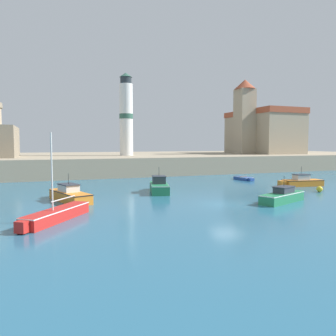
{
  "coord_description": "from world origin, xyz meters",
  "views": [
    {
      "loc": [
        -13.87,
        -23.26,
        4.95
      ],
      "look_at": [
        0.22,
        14.44,
        2.0
      ],
      "focal_mm": 35.0,
      "sensor_mm": 36.0,
      "label": 1
    }
  ],
  "objects_px": {
    "motorboat_green_5": "(159,186)",
    "lighthouse": "(126,115)",
    "church": "(261,130)",
    "mooring_buoy": "(320,189)",
    "motorboat_orange_4": "(301,182)",
    "motorboat_green_0": "(283,196)",
    "motorboat_orange_2": "(69,195)",
    "dinghy_blue_1": "(244,178)",
    "sailboat_red_3": "(56,214)"
  },
  "relations": [
    {
      "from": "motorboat_green_5",
      "to": "church",
      "type": "xyz_separation_m",
      "value": [
        34.34,
        29.93,
        7.43
      ]
    },
    {
      "from": "motorboat_orange_2",
      "to": "lighthouse",
      "type": "bearing_deg",
      "value": 67.75
    },
    {
      "from": "dinghy_blue_1",
      "to": "lighthouse",
      "type": "distance_m",
      "value": 25.49
    },
    {
      "from": "dinghy_blue_1",
      "to": "motorboat_orange_2",
      "type": "distance_m",
      "value": 25.44
    },
    {
      "from": "motorboat_orange_2",
      "to": "motorboat_green_5",
      "type": "bearing_deg",
      "value": 13.53
    },
    {
      "from": "motorboat_green_0",
      "to": "mooring_buoy",
      "type": "distance_m",
      "value": 8.31
    },
    {
      "from": "mooring_buoy",
      "to": "church",
      "type": "xyz_separation_m",
      "value": [
        18.72,
        35.53,
        7.75
      ]
    },
    {
      "from": "dinghy_blue_1",
      "to": "motorboat_green_5",
      "type": "xyz_separation_m",
      "value": [
        -14.76,
        -6.95,
        0.38
      ]
    },
    {
      "from": "motorboat_green_0",
      "to": "motorboat_orange_2",
      "type": "height_order",
      "value": "motorboat_orange_2"
    },
    {
      "from": "church",
      "to": "mooring_buoy",
      "type": "bearing_deg",
      "value": -117.78
    },
    {
      "from": "motorboat_orange_4",
      "to": "motorboat_green_5",
      "type": "height_order",
      "value": "motorboat_green_5"
    },
    {
      "from": "motorboat_green_0",
      "to": "sailboat_red_3",
      "type": "relative_size",
      "value": 1.0
    },
    {
      "from": "motorboat_green_0",
      "to": "sailboat_red_3",
      "type": "bearing_deg",
      "value": -178.55
    },
    {
      "from": "motorboat_green_0",
      "to": "mooring_buoy",
      "type": "bearing_deg",
      "value": 24.71
    },
    {
      "from": "dinghy_blue_1",
      "to": "motorboat_orange_2",
      "type": "bearing_deg",
      "value": -159.01
    },
    {
      "from": "sailboat_red_3",
      "to": "motorboat_green_5",
      "type": "relative_size",
      "value": 1.04
    },
    {
      "from": "motorboat_green_0",
      "to": "motorboat_orange_4",
      "type": "xyz_separation_m",
      "value": [
        9.38,
        8.05,
        -0.01
      ]
    },
    {
      "from": "dinghy_blue_1",
      "to": "sailboat_red_3",
      "type": "bearing_deg",
      "value": -146.64
    },
    {
      "from": "motorboat_green_0",
      "to": "motorboat_orange_4",
      "type": "distance_m",
      "value": 12.36
    },
    {
      "from": "motorboat_orange_4",
      "to": "motorboat_green_0",
      "type": "bearing_deg",
      "value": -139.35
    },
    {
      "from": "motorboat_orange_4",
      "to": "motorboat_green_5",
      "type": "relative_size",
      "value": 0.98
    },
    {
      "from": "church",
      "to": "motorboat_orange_2",
      "type": "bearing_deg",
      "value": -143.47
    },
    {
      "from": "motorboat_green_0",
      "to": "lighthouse",
      "type": "bearing_deg",
      "value": 97.82
    },
    {
      "from": "sailboat_red_3",
      "to": "lighthouse",
      "type": "xyz_separation_m",
      "value": [
        13.36,
        36.87,
        9.7
      ]
    },
    {
      "from": "mooring_buoy",
      "to": "lighthouse",
      "type": "xyz_separation_m",
      "value": [
        -12.55,
        32.93,
        9.84
      ]
    },
    {
      "from": "dinghy_blue_1",
      "to": "lighthouse",
      "type": "xyz_separation_m",
      "value": [
        -11.68,
        20.38,
        9.89
      ]
    },
    {
      "from": "motorboat_green_5",
      "to": "lighthouse",
      "type": "xyz_separation_m",
      "value": [
        3.08,
        27.33,
        9.51
      ]
    },
    {
      "from": "dinghy_blue_1",
      "to": "motorboat_green_5",
      "type": "relative_size",
      "value": 0.66
    },
    {
      "from": "sailboat_red_3",
      "to": "church",
      "type": "distance_m",
      "value": 60.06
    },
    {
      "from": "motorboat_green_0",
      "to": "motorboat_green_5",
      "type": "height_order",
      "value": "motorboat_green_5"
    },
    {
      "from": "motorboat_orange_2",
      "to": "sailboat_red_3",
      "type": "bearing_deg",
      "value": -99.95
    },
    {
      "from": "motorboat_orange_2",
      "to": "sailboat_red_3",
      "type": "relative_size",
      "value": 1.1
    },
    {
      "from": "dinghy_blue_1",
      "to": "sailboat_red_3",
      "type": "distance_m",
      "value": 29.98
    },
    {
      "from": "motorboat_green_5",
      "to": "church",
      "type": "bearing_deg",
      "value": 41.07
    },
    {
      "from": "dinghy_blue_1",
      "to": "mooring_buoy",
      "type": "relative_size",
      "value": 6.03
    },
    {
      "from": "dinghy_blue_1",
      "to": "motorboat_orange_4",
      "type": "relative_size",
      "value": 0.67
    },
    {
      "from": "motorboat_green_0",
      "to": "motorboat_orange_2",
      "type": "relative_size",
      "value": 0.91
    },
    {
      "from": "sailboat_red_3",
      "to": "dinghy_blue_1",
      "type": "bearing_deg",
      "value": 33.36
    },
    {
      "from": "lighthouse",
      "to": "church",
      "type": "bearing_deg",
      "value": 4.76
    },
    {
      "from": "motorboat_orange_2",
      "to": "motorboat_orange_4",
      "type": "xyz_separation_m",
      "value": [
        26.44,
        1.14,
        -0.05
      ]
    },
    {
      "from": "dinghy_blue_1",
      "to": "church",
      "type": "xyz_separation_m",
      "value": [
        19.58,
        22.98,
        7.81
      ]
    },
    {
      "from": "motorboat_orange_2",
      "to": "mooring_buoy",
      "type": "distance_m",
      "value": 24.85
    },
    {
      "from": "mooring_buoy",
      "to": "lighthouse",
      "type": "height_order",
      "value": "lighthouse"
    },
    {
      "from": "sailboat_red_3",
      "to": "church",
      "type": "height_order",
      "value": "church"
    },
    {
      "from": "motorboat_green_0",
      "to": "motorboat_orange_2",
      "type": "distance_m",
      "value": 18.41
    },
    {
      "from": "dinghy_blue_1",
      "to": "motorboat_orange_2",
      "type": "height_order",
      "value": "motorboat_orange_2"
    },
    {
      "from": "motorboat_orange_4",
      "to": "church",
      "type": "distance_m",
      "value": 36.06
    },
    {
      "from": "motorboat_green_5",
      "to": "mooring_buoy",
      "type": "height_order",
      "value": "motorboat_green_5"
    },
    {
      "from": "mooring_buoy",
      "to": "church",
      "type": "height_order",
      "value": "church"
    },
    {
      "from": "dinghy_blue_1",
      "to": "motorboat_orange_4",
      "type": "xyz_separation_m",
      "value": [
        2.69,
        -7.97,
        0.27
      ]
    }
  ]
}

